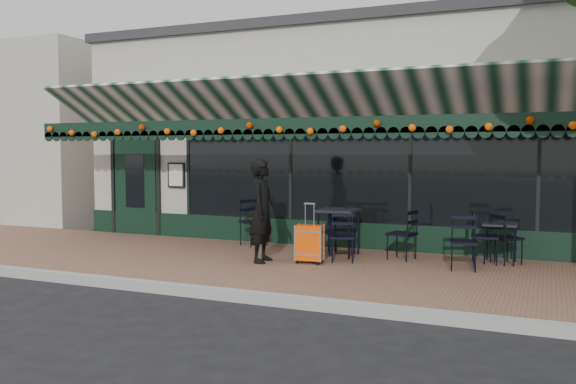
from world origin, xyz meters
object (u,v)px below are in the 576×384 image
at_px(chair_solo, 254,222).
at_px(woman, 263,210).
at_px(chair_a_extra, 507,239).
at_px(chair_a_left, 402,234).
at_px(cafe_table_b, 339,214).
at_px(cafe_table_a, 501,227).
at_px(chair_b_left, 323,232).
at_px(chair_b_right, 343,231).
at_px(chair_b_front, 342,237).
at_px(chair_a_right, 485,237).
at_px(chair_a_front, 464,243).
at_px(suitcase, 310,243).

bearing_deg(chair_solo, woman, -117.90).
bearing_deg(woman, chair_a_extra, -75.50).
xyz_separation_m(chair_a_left, chair_solo, (-3.05, 0.39, 0.02)).
xyz_separation_m(cafe_table_b, chair_a_extra, (2.82, 0.35, -0.33)).
xyz_separation_m(cafe_table_a, chair_a_left, (-1.59, -0.34, -0.17)).
bearing_deg(cafe_table_b, chair_a_extra, 7.02).
xyz_separation_m(chair_b_left, chair_b_right, (0.32, 0.16, 0.01)).
xyz_separation_m(woman, chair_b_front, (1.23, 0.56, -0.46)).
xyz_separation_m(chair_a_right, chair_a_front, (-0.25, -0.72, -0.01)).
xyz_separation_m(cafe_table_b, chair_b_left, (-0.28, -0.03, -0.34)).
relative_size(chair_a_right, chair_a_extra, 1.04).
distance_m(chair_a_extra, chair_solo, 4.74).
bearing_deg(chair_b_right, chair_a_left, -97.45).
bearing_deg(chair_a_right, chair_b_left, 86.49).
height_order(chair_b_left, chair_b_front, chair_b_left).
distance_m(woman, cafe_table_a, 4.00).
xyz_separation_m(chair_a_front, chair_a_extra, (0.59, 0.82, -0.01)).
height_order(chair_a_right, chair_b_right, chair_a_right).
bearing_deg(chair_a_right, chair_solo, 78.33).
relative_size(chair_b_left, chair_b_front, 1.01).
bearing_deg(chair_solo, chair_b_left, -75.09).
bearing_deg(woman, chair_a_front, -85.33).
relative_size(chair_a_right, chair_b_right, 1.04).
xyz_separation_m(chair_b_front, chair_solo, (-2.16, 0.97, 0.05)).
height_order(woman, chair_a_left, woman).
xyz_separation_m(suitcase, cafe_table_a, (2.92, 1.30, 0.27)).
distance_m(chair_a_right, chair_b_right, 2.45).
distance_m(chair_a_right, chair_a_front, 0.76).
bearing_deg(chair_solo, chair_b_right, -68.22).
distance_m(chair_a_extra, chair_b_right, 2.79).
xyz_separation_m(cafe_table_b, chair_b_front, (0.25, -0.53, -0.34)).
distance_m(woman, chair_a_front, 3.31).
height_order(cafe_table_a, chair_b_right, chair_b_right).
bearing_deg(chair_b_left, chair_a_right, 93.30).
xyz_separation_m(suitcase, chair_a_right, (2.68, 1.17, 0.10)).
xyz_separation_m(chair_b_left, chair_b_front, (0.53, -0.50, -0.00)).
distance_m(woman, chair_solo, 1.84).
distance_m(suitcase, chair_b_right, 1.08).
bearing_deg(chair_b_right, chair_b_left, 112.89).
xyz_separation_m(woman, chair_b_left, (0.70, 1.07, -0.46)).
bearing_deg(cafe_table_b, chair_a_front, -11.99).
bearing_deg(chair_a_extra, chair_b_right, 51.22).
bearing_deg(chair_solo, chair_a_front, -71.58).
height_order(suitcase, chair_a_extra, suitcase).
bearing_deg(chair_b_left, woman, -35.72).
height_order(suitcase, chair_a_right, suitcase).
bearing_deg(chair_a_right, woman, 101.97).
distance_m(chair_a_extra, chair_b_front, 2.72).
relative_size(chair_a_left, chair_b_right, 1.04).
bearing_deg(woman, chair_a_right, -75.10).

